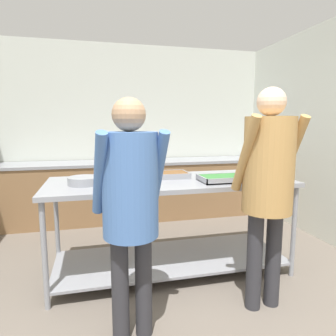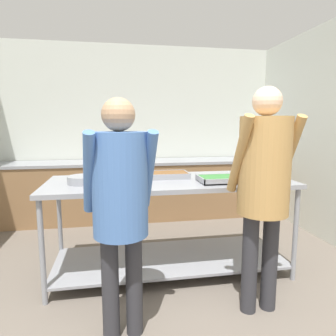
# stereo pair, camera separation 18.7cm
# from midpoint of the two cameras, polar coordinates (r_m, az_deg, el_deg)

# --- Properties ---
(wall_rear) EXTENTS (4.41, 0.06, 2.65)m
(wall_rear) POSITION_cam_midpoint_polar(r_m,az_deg,el_deg) (4.87, -8.24, 7.01)
(wall_rear) COLOR silver
(wall_rear) RESTS_ON ground_plane
(wall_right) EXTENTS (0.06, 3.77, 2.65)m
(wall_right) POSITION_cam_midpoint_polar(r_m,az_deg,el_deg) (4.02, 27.61, 5.88)
(wall_right) COLOR silver
(wall_right) RESTS_ON ground_plane
(back_counter) EXTENTS (4.25, 0.65, 0.88)m
(back_counter) POSITION_cam_midpoint_polar(r_m,az_deg,el_deg) (4.61, -7.57, -4.11)
(back_counter) COLOR olive
(back_counter) RESTS_ON ground_plane
(serving_counter) EXTENTS (2.28, 0.88, 0.91)m
(serving_counter) POSITION_cam_midpoint_polar(r_m,az_deg,el_deg) (2.91, -1.38, -7.99)
(serving_counter) COLOR gray
(serving_counter) RESTS_ON ground_plane
(sauce_pan) EXTENTS (0.42, 0.28, 0.07)m
(sauce_pan) POSITION_cam_midpoint_polar(r_m,az_deg,el_deg) (2.74, -17.56, -2.26)
(sauce_pan) COLOR gray
(sauce_pan) RESTS_ON serving_counter
(plate_stack) EXTENTS (0.26, 0.26, 0.05)m
(plate_stack) POSITION_cam_midpoint_polar(r_m,az_deg,el_deg) (2.81, -9.90, -2.04)
(plate_stack) COLOR white
(plate_stack) RESTS_ON serving_counter
(serving_tray_roast) EXTENTS (0.46, 0.29, 0.05)m
(serving_tray_roast) POSITION_cam_midpoint_polar(r_m,az_deg,el_deg) (2.96, -2.44, -1.37)
(serving_tray_roast) COLOR gray
(serving_tray_roast) RESTS_ON serving_counter
(serving_tray_vegetables) EXTENTS (0.50, 0.28, 0.05)m
(serving_tray_vegetables) POSITION_cam_midpoint_polar(r_m,az_deg,el_deg) (2.81, 9.18, -2.00)
(serving_tray_vegetables) COLOR gray
(serving_tray_vegetables) RESTS_ON serving_counter
(broccoli_bowl) EXTENTS (0.23, 0.23, 0.11)m
(broccoli_bowl) POSITION_cam_midpoint_polar(r_m,az_deg,el_deg) (3.21, 13.97, -0.56)
(broccoli_bowl) COLOR #B2B2B7
(broccoli_bowl) RESTS_ON serving_counter
(guest_serving_left) EXTENTS (0.49, 0.37, 1.60)m
(guest_serving_left) POSITION_cam_midpoint_polar(r_m,az_deg,el_deg) (1.93, -9.95, -5.30)
(guest_serving_left) COLOR #2D2D33
(guest_serving_left) RESTS_ON ground_plane
(guest_serving_right) EXTENTS (0.47, 0.37, 1.70)m
(guest_serving_right) POSITION_cam_midpoint_polar(r_m,az_deg,el_deg) (2.33, 16.34, -1.54)
(guest_serving_right) COLOR #2D2D33
(guest_serving_right) RESTS_ON ground_plane
(water_bottle) EXTENTS (0.07, 0.07, 0.28)m
(water_bottle) POSITION_cam_midpoint_polar(r_m,az_deg,el_deg) (4.54, -13.20, 2.83)
(water_bottle) COLOR brown
(water_bottle) RESTS_ON back_counter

